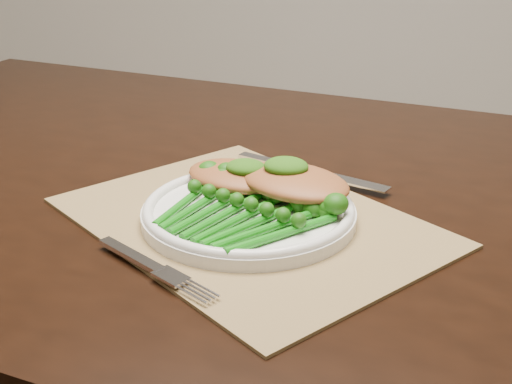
% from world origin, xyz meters
% --- Properties ---
extents(placemat, '(0.52, 0.50, 0.00)m').
position_xyz_m(placemat, '(0.06, -0.21, 0.75)').
color(placemat, olive).
rests_on(placemat, dining_table).
extents(dinner_plate, '(0.25, 0.25, 0.02)m').
position_xyz_m(dinner_plate, '(0.06, -0.21, 0.76)').
color(dinner_plate, silver).
rests_on(dinner_plate, placemat).
extents(knife, '(0.22, 0.10, 0.01)m').
position_xyz_m(knife, '(0.08, -0.05, 0.76)').
color(knife, silver).
rests_on(knife, placemat).
extents(fork, '(0.16, 0.10, 0.01)m').
position_xyz_m(fork, '(0.01, -0.36, 0.76)').
color(fork, silver).
rests_on(fork, placemat).
extents(chicken_fillet_left, '(0.15, 0.13, 0.03)m').
position_xyz_m(chicken_fillet_left, '(0.03, -0.15, 0.78)').
color(chicken_fillet_left, '#99572C').
rests_on(chicken_fillet_left, dinner_plate).
extents(chicken_fillet_right, '(0.17, 0.15, 0.03)m').
position_xyz_m(chicken_fillet_right, '(0.10, -0.17, 0.79)').
color(chicken_fillet_right, '#99572C').
rests_on(chicken_fillet_right, dinner_plate).
extents(pesto_dollop_left, '(0.05, 0.04, 0.02)m').
position_xyz_m(pesto_dollop_left, '(0.04, -0.16, 0.80)').
color(pesto_dollop_left, '#194409').
rests_on(pesto_dollop_left, chicken_fillet_left).
extents(pesto_dollop_right, '(0.05, 0.05, 0.02)m').
position_xyz_m(pesto_dollop_right, '(0.09, -0.16, 0.80)').
color(pesto_dollop_right, '#194409').
rests_on(pesto_dollop_right, chicken_fillet_right).
extents(broccolini_bundle, '(0.22, 0.23, 0.04)m').
position_xyz_m(broccolini_bundle, '(0.05, -0.25, 0.77)').
color(broccolini_bundle, '#10670D').
rests_on(broccolini_bundle, dinner_plate).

